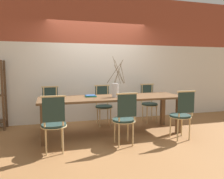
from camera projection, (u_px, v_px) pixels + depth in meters
ground_plane at (112, 133)px, 4.57m from camera, size 16.00×16.00×0.00m
wall_rear at (99, 58)px, 5.58m from camera, size 12.00×0.06×3.20m
dining_table at (112, 101)px, 4.49m from camera, size 2.93×0.87×0.78m
chair_near_leftend at (54, 122)px, 3.50m from camera, size 0.42×0.42×0.95m
chair_near_left at (125, 117)px, 3.83m from camera, size 0.42×0.42×0.95m
chair_near_center at (182, 113)px, 4.15m from camera, size 0.42×0.42×0.95m
chair_far_leftend at (51, 106)px, 4.86m from camera, size 0.42×0.42×0.95m
chair_far_left at (103, 104)px, 5.19m from camera, size 0.42×0.42×0.95m
chair_far_center at (149, 101)px, 5.52m from camera, size 0.42×0.42×0.95m
vase_centerpiece at (115, 89)px, 4.41m from camera, size 0.37×0.43×0.82m
book_stack at (91, 96)px, 4.48m from camera, size 0.24×0.21×0.03m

